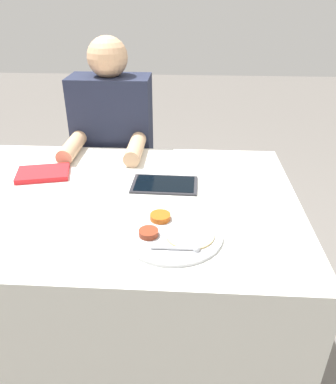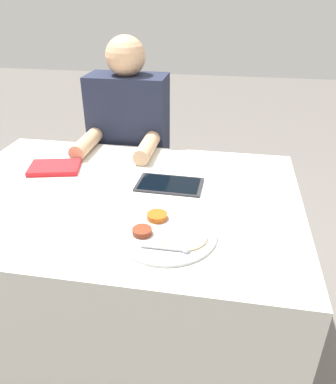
% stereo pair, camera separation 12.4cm
% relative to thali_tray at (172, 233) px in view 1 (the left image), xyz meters
% --- Properties ---
extents(ground_plane, '(12.00, 12.00, 0.00)m').
position_rel_thali_tray_xyz_m(ground_plane, '(-0.21, 0.22, -0.79)').
color(ground_plane, '#605B56').
extents(dining_table, '(1.29, 0.92, 0.78)m').
position_rel_thali_tray_xyz_m(dining_table, '(-0.21, 0.22, -0.40)').
color(dining_table, silver).
rests_on(dining_table, ground_plane).
extents(thali_tray, '(0.31, 0.31, 0.03)m').
position_rel_thali_tray_xyz_m(thali_tray, '(0.00, 0.00, 0.00)').
color(thali_tray, '#B7BABF').
rests_on(thali_tray, dining_table).
extents(red_notebook, '(0.23, 0.18, 0.02)m').
position_rel_thali_tray_xyz_m(red_notebook, '(-0.53, 0.37, 0.00)').
color(red_notebook, silver).
rests_on(red_notebook, dining_table).
extents(tablet_device, '(0.25, 0.16, 0.01)m').
position_rel_thali_tray_xyz_m(tablet_device, '(-0.04, 0.32, -0.00)').
color(tablet_device, '#28282D').
rests_on(tablet_device, dining_table).
extents(person_diner, '(0.38, 0.45, 1.25)m').
position_rel_thali_tray_xyz_m(person_diner, '(-0.33, 0.80, -0.19)').
color(person_diner, black).
rests_on(person_diner, ground_plane).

